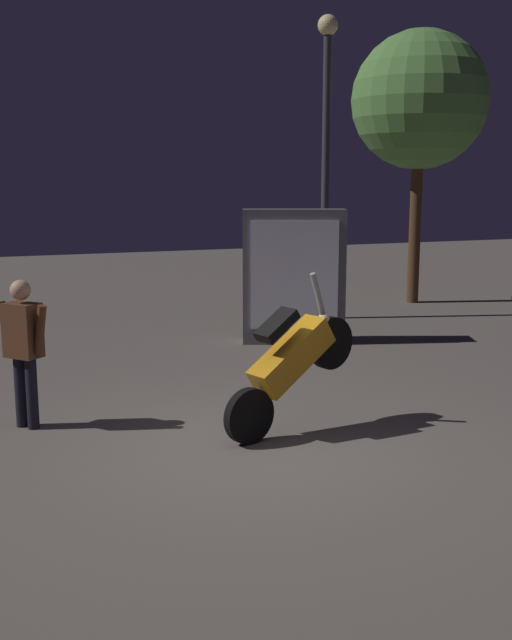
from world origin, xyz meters
name	(u,v)px	position (x,y,z in m)	size (l,w,h in m)	color
ground_plane	(256,451)	(0.00, 0.00, 0.00)	(40.00, 40.00, 0.00)	#605951
motorcycle_orange_foreground	(291,362)	(0.53, 0.40, 0.74)	(1.61, 0.61, 1.63)	black
person_rider_beside	(23,341)	(-1.98, 1.53, 0.92)	(0.50, 0.55, 1.56)	black
streetlamp_near	(326,132)	(3.70, 6.11, 3.38)	(0.36, 0.36, 5.37)	#38383D
tree_left_bg	(420,101)	(6.27, 7.12, 4.09)	(2.74, 2.74, 5.48)	#4C331E
kiosk_billboard	(294,276)	(2.34, 4.43, 1.05)	(1.67, 1.03, 2.10)	#595960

